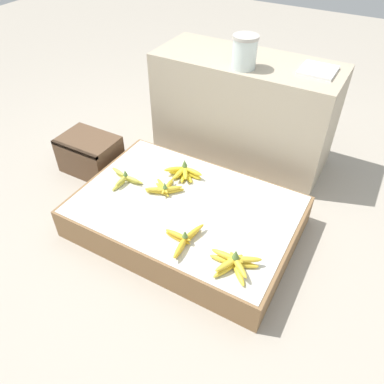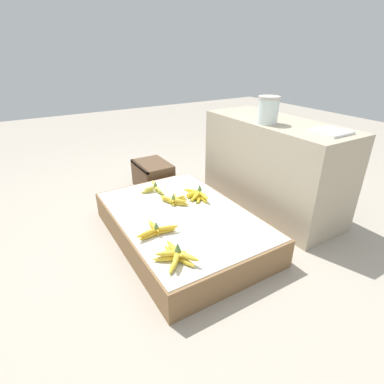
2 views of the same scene
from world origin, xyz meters
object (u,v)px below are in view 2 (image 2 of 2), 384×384
Objects in this scene: banana_bunch_middle_left at (154,188)px; glass_jar at (268,110)px; banana_bunch_back_midleft at (197,195)px; wooden_crate at (153,175)px; banana_bunch_front_midright at (156,230)px; banana_bunch_middle_midleft at (174,200)px; banana_bunch_front_right at (176,256)px; foam_tray_white at (331,132)px.

banana_bunch_middle_left is 1.24× the size of glass_jar.
glass_jar is (0.12, 0.52, 0.61)m from banana_bunch_back_midleft.
wooden_crate is at bearing -147.70° from glass_jar.
banana_bunch_front_midright is 0.42m from banana_bunch_middle_midleft.
banana_bunch_back_midleft is at bearing -103.23° from glass_jar.
banana_bunch_front_right is 1.28× the size of glass_jar.
banana_bunch_front_right is 1.29m from foam_tray_white.
glass_jar reaches higher than banana_bunch_middle_midleft.
wooden_crate is at bearing 157.49° from banana_bunch_middle_left.
wooden_crate is 1.61m from foam_tray_white.
glass_jar reaches higher than foam_tray_white.
wooden_crate is 1.13m from banana_bunch_front_midright.
glass_jar reaches higher than wooden_crate.
banana_bunch_middle_left is (0.46, -0.19, 0.10)m from wooden_crate.
banana_bunch_front_midright is at bearing -23.53° from banana_bunch_middle_left.
banana_bunch_front_right reaches higher than banana_bunch_middle_midleft.
banana_bunch_back_midleft is 1.11× the size of foam_tray_white.
banana_bunch_front_right is at bearing -88.61° from foam_tray_white.
foam_tray_white reaches higher than banana_bunch_front_right.
glass_jar is 0.46m from foam_tray_white.
wooden_crate is 0.76m from banana_bunch_back_midleft.
banana_bunch_front_right is 1.04× the size of banana_bunch_middle_left.
banana_bunch_front_right is 1.04× the size of banana_bunch_back_midleft.
glass_jar is at bearing 60.83° from banana_bunch_middle_left.
banana_bunch_front_right is at bearing -66.36° from glass_jar.
banana_bunch_front_midright is at bearing -43.84° from banana_bunch_middle_midleft.
banana_bunch_middle_midleft is at bearing -122.75° from foam_tray_white.
wooden_crate is 2.03× the size of glass_jar.
banana_bunch_front_right reaches higher than banana_bunch_back_midleft.
banana_bunch_middle_midleft is (0.73, -0.15, 0.10)m from wooden_crate.
banana_bunch_middle_midleft is 1.06× the size of glass_jar.
wooden_crate is at bearing -177.57° from banana_bunch_back_midleft.
banana_bunch_middle_left reaches higher than wooden_crate.
foam_tray_white reaches higher than banana_bunch_middle_midleft.
banana_bunch_front_midright is at bearing -59.70° from banana_bunch_back_midleft.
foam_tray_white reaches higher than banana_bunch_middle_left.
banana_bunch_middle_midleft reaches higher than banana_bunch_middle_left.
glass_jar is (0.15, 0.71, 0.61)m from banana_bunch_middle_midleft.
foam_tray_white is (0.54, 0.69, 0.52)m from banana_bunch_back_midleft.
banana_bunch_middle_midleft is 0.95m from glass_jar.
wooden_crate is at bearing -150.71° from foam_tray_white.
wooden_crate is 0.51m from banana_bunch_middle_left.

